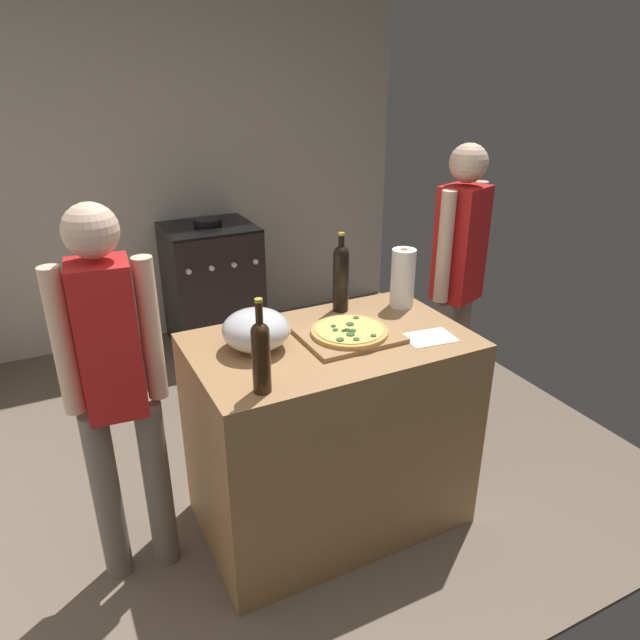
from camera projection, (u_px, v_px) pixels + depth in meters
ground_plane at (245, 428)px, 3.51m from camera, size 3.86×3.72×0.02m
kitchen_wall_rear at (161, 167)px, 4.30m from camera, size 3.86×0.10×2.60m
counter at (330, 432)px, 2.64m from camera, size 1.18×0.72×0.94m
cutting_board at (349, 336)px, 2.46m from camera, size 0.40×0.32×0.02m
pizza at (349, 331)px, 2.45m from camera, size 0.33×0.33×0.03m
mixing_bowl at (256, 330)px, 2.34m from camera, size 0.27×0.27×0.17m
paper_towel_roll at (403, 278)px, 2.74m from camera, size 0.11×0.11×0.28m
wine_bottle_amber at (261, 353)px, 2.00m from camera, size 0.07×0.07×0.35m
wine_bottle_green at (341, 275)px, 2.67m from camera, size 0.07×0.07×0.37m
recipe_sheet at (429, 338)px, 2.46m from camera, size 0.23×0.17×0.00m
stove at (213, 286)px, 4.39m from camera, size 0.65×0.60×0.97m
person_in_stripes at (115, 383)px, 2.18m from camera, size 0.38×0.22×1.59m
person_in_red at (457, 274)px, 3.16m from camera, size 0.38×0.27×1.64m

